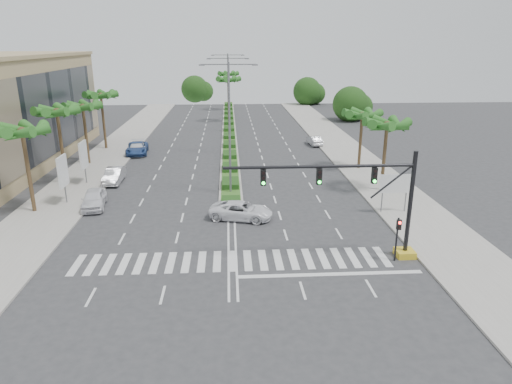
{
  "coord_description": "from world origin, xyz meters",
  "views": [
    {
      "loc": [
        -0.1,
        -26.97,
        13.59
      ],
      "look_at": [
        1.86,
        5.23,
        3.0
      ],
      "focal_mm": 32.0,
      "sensor_mm": 36.0,
      "label": 1
    }
  ],
  "objects_px": {
    "car_parked_d": "(137,148)",
    "car_right": "(314,140)",
    "car_parked_c": "(137,148)",
    "car_crossing": "(241,211)",
    "car_parked_b": "(114,175)",
    "car_parked_a": "(94,199)"
  },
  "relations": [
    {
      "from": "car_parked_d",
      "to": "car_right",
      "type": "xyz_separation_m",
      "value": [
        23.6,
        3.87,
        -0.09
      ]
    },
    {
      "from": "car_parked_c",
      "to": "car_crossing",
      "type": "bearing_deg",
      "value": -67.33
    },
    {
      "from": "car_parked_b",
      "to": "car_crossing",
      "type": "distance_m",
      "value": 16.67
    },
    {
      "from": "car_parked_a",
      "to": "car_parked_b",
      "type": "xyz_separation_m",
      "value": [
        0.0,
        7.44,
        -0.03
      ]
    },
    {
      "from": "car_parked_a",
      "to": "car_parked_c",
      "type": "relative_size",
      "value": 0.83
    },
    {
      "from": "car_parked_a",
      "to": "car_parked_c",
      "type": "bearing_deg",
      "value": 82.24
    },
    {
      "from": "car_parked_a",
      "to": "car_parked_c",
      "type": "height_order",
      "value": "car_parked_a"
    },
    {
      "from": "car_parked_b",
      "to": "car_crossing",
      "type": "relative_size",
      "value": 0.9
    },
    {
      "from": "car_parked_d",
      "to": "car_crossing",
      "type": "bearing_deg",
      "value": -67.82
    },
    {
      "from": "car_parked_a",
      "to": "car_parked_b",
      "type": "distance_m",
      "value": 7.44
    },
    {
      "from": "car_parked_c",
      "to": "car_crossing",
      "type": "xyz_separation_m",
      "value": [
        12.6,
        -23.39,
        -0.06
      ]
    },
    {
      "from": "car_parked_c",
      "to": "car_parked_d",
      "type": "distance_m",
      "value": 0.06
    },
    {
      "from": "car_parked_c",
      "to": "car_crossing",
      "type": "relative_size",
      "value": 1.08
    },
    {
      "from": "car_parked_d",
      "to": "car_crossing",
      "type": "xyz_separation_m",
      "value": [
        12.6,
        -23.45,
        -0.04
      ]
    },
    {
      "from": "car_parked_d",
      "to": "car_parked_a",
      "type": "bearing_deg",
      "value": -96.07
    },
    {
      "from": "car_parked_b",
      "to": "car_parked_c",
      "type": "xyz_separation_m",
      "value": [
        0.0,
        12.47,
        0.01
      ]
    },
    {
      "from": "car_parked_b",
      "to": "car_right",
      "type": "xyz_separation_m",
      "value": [
        23.6,
        16.4,
        -0.09
      ]
    },
    {
      "from": "car_parked_c",
      "to": "car_parked_d",
      "type": "bearing_deg",
      "value": 84.36
    },
    {
      "from": "car_parked_b",
      "to": "car_parked_d",
      "type": "xyz_separation_m",
      "value": [
        0.0,
        12.53,
        -0.0
      ]
    },
    {
      "from": "car_right",
      "to": "car_parked_a",
      "type": "bearing_deg",
      "value": 38.98
    },
    {
      "from": "car_parked_b",
      "to": "car_right",
      "type": "distance_m",
      "value": 28.74
    },
    {
      "from": "car_crossing",
      "to": "car_right",
      "type": "bearing_deg",
      "value": -7.65
    }
  ]
}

